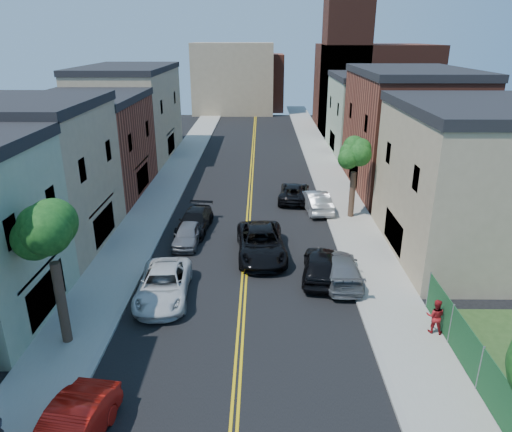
{
  "coord_description": "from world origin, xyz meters",
  "views": [
    {
      "loc": [
        0.94,
        -3.99,
        13.24
      ],
      "look_at": [
        0.64,
        25.13,
        2.0
      ],
      "focal_mm": 32.98,
      "sensor_mm": 36.0,
      "label": 1
    }
  ],
  "objects_px": {
    "grey_car_left": "(188,234)",
    "dark_car_right_far": "(294,192)",
    "grey_car_right": "(340,269)",
    "pedestrian_right": "(435,316)",
    "black_car_right": "(320,265)",
    "black_suv_lane": "(261,243)",
    "white_pickup": "(164,285)",
    "silver_car_right": "(316,201)",
    "black_car_left": "(195,221)"
  },
  "relations": [
    {
      "from": "white_pickup",
      "to": "grey_car_right",
      "type": "xyz_separation_m",
      "value": [
        9.73,
        2.0,
        -0.03
      ]
    },
    {
      "from": "grey_car_left",
      "to": "silver_car_right",
      "type": "distance_m",
      "value": 11.41
    },
    {
      "from": "black_car_left",
      "to": "pedestrian_right",
      "type": "relative_size",
      "value": 2.97
    },
    {
      "from": "grey_car_right",
      "to": "black_suv_lane",
      "type": "distance_m",
      "value": 5.55
    },
    {
      "from": "grey_car_left",
      "to": "pedestrian_right",
      "type": "relative_size",
      "value": 2.41
    },
    {
      "from": "dark_car_right_far",
      "to": "pedestrian_right",
      "type": "relative_size",
      "value": 3.07
    },
    {
      "from": "black_suv_lane",
      "to": "pedestrian_right",
      "type": "bearing_deg",
      "value": -49.89
    },
    {
      "from": "silver_car_right",
      "to": "dark_car_right_far",
      "type": "distance_m",
      "value": 2.97
    },
    {
      "from": "white_pickup",
      "to": "black_suv_lane",
      "type": "distance_m",
      "value": 7.37
    },
    {
      "from": "black_car_left",
      "to": "black_car_right",
      "type": "distance_m",
      "value": 10.83
    },
    {
      "from": "grey_car_left",
      "to": "silver_car_right",
      "type": "bearing_deg",
      "value": 38.57
    },
    {
      "from": "grey_car_left",
      "to": "dark_car_right_far",
      "type": "height_order",
      "value": "dark_car_right_far"
    },
    {
      "from": "black_car_right",
      "to": "grey_car_right",
      "type": "bearing_deg",
      "value": 171.19
    },
    {
      "from": "black_car_left",
      "to": "dark_car_right_far",
      "type": "bearing_deg",
      "value": 46.82
    },
    {
      "from": "grey_car_left",
      "to": "grey_car_right",
      "type": "xyz_separation_m",
      "value": [
        9.46,
        -5.01,
        0.06
      ]
    },
    {
      "from": "grey_car_right",
      "to": "pedestrian_right",
      "type": "bearing_deg",
      "value": 124.87
    },
    {
      "from": "black_car_left",
      "to": "grey_car_right",
      "type": "height_order",
      "value": "grey_car_right"
    },
    {
      "from": "black_suv_lane",
      "to": "silver_car_right",
      "type": "bearing_deg",
      "value": 58.4
    },
    {
      "from": "silver_car_right",
      "to": "pedestrian_right",
      "type": "distance_m",
      "value": 17.18
    },
    {
      "from": "white_pickup",
      "to": "grey_car_left",
      "type": "bearing_deg",
      "value": 84.64
    },
    {
      "from": "dark_car_right_far",
      "to": "grey_car_left",
      "type": "bearing_deg",
      "value": 56.69
    },
    {
      "from": "dark_car_right_far",
      "to": "black_suv_lane",
      "type": "height_order",
      "value": "black_suv_lane"
    },
    {
      "from": "grey_car_left",
      "to": "black_car_left",
      "type": "relative_size",
      "value": 0.81
    },
    {
      "from": "black_car_right",
      "to": "silver_car_right",
      "type": "height_order",
      "value": "black_car_right"
    },
    {
      "from": "white_pickup",
      "to": "silver_car_right",
      "type": "relative_size",
      "value": 1.15
    },
    {
      "from": "black_suv_lane",
      "to": "pedestrian_right",
      "type": "height_order",
      "value": "pedestrian_right"
    },
    {
      "from": "grey_car_left",
      "to": "silver_car_right",
      "type": "height_order",
      "value": "silver_car_right"
    },
    {
      "from": "black_car_right",
      "to": "dark_car_right_far",
      "type": "bearing_deg",
      "value": -80.0
    },
    {
      "from": "black_car_left",
      "to": "grey_car_right",
      "type": "relative_size",
      "value": 0.97
    },
    {
      "from": "black_suv_lane",
      "to": "pedestrian_right",
      "type": "xyz_separation_m",
      "value": [
        8.12,
        -8.39,
        0.12
      ]
    },
    {
      "from": "grey_car_right",
      "to": "black_suv_lane",
      "type": "relative_size",
      "value": 0.82
    },
    {
      "from": "white_pickup",
      "to": "pedestrian_right",
      "type": "height_order",
      "value": "pedestrian_right"
    },
    {
      "from": "pedestrian_right",
      "to": "grey_car_right",
      "type": "bearing_deg",
      "value": -37.99
    },
    {
      "from": "grey_car_right",
      "to": "black_car_right",
      "type": "xyz_separation_m",
      "value": [
        -1.09,
        0.32,
        0.08
      ]
    },
    {
      "from": "grey_car_left",
      "to": "dark_car_right_far",
      "type": "distance_m",
      "value": 11.96
    },
    {
      "from": "grey_car_left",
      "to": "grey_car_right",
      "type": "distance_m",
      "value": 10.7
    },
    {
      "from": "grey_car_right",
      "to": "black_suv_lane",
      "type": "height_order",
      "value": "black_suv_lane"
    },
    {
      "from": "silver_car_right",
      "to": "black_suv_lane",
      "type": "height_order",
      "value": "black_suv_lane"
    },
    {
      "from": "silver_car_right",
      "to": "dark_car_right_far",
      "type": "bearing_deg",
      "value": -65.69
    },
    {
      "from": "grey_car_left",
      "to": "black_suv_lane",
      "type": "bearing_deg",
      "value": -16.66
    },
    {
      "from": "black_car_right",
      "to": "pedestrian_right",
      "type": "distance_m",
      "value": 7.22
    },
    {
      "from": "pedestrian_right",
      "to": "black_car_right",
      "type": "bearing_deg",
      "value": -32.33
    },
    {
      "from": "black_suv_lane",
      "to": "pedestrian_right",
      "type": "distance_m",
      "value": 11.67
    },
    {
      "from": "black_car_left",
      "to": "grey_car_left",
      "type": "bearing_deg",
      "value": -88.45
    },
    {
      "from": "grey_car_right",
      "to": "silver_car_right",
      "type": "bearing_deg",
      "value": -89.31
    },
    {
      "from": "white_pickup",
      "to": "grey_car_right",
      "type": "bearing_deg",
      "value": 8.47
    },
    {
      "from": "white_pickup",
      "to": "black_car_right",
      "type": "relative_size",
      "value": 1.15
    },
    {
      "from": "grey_car_left",
      "to": "black_car_right",
      "type": "relative_size",
      "value": 0.83
    },
    {
      "from": "black_car_left",
      "to": "black_suv_lane",
      "type": "xyz_separation_m",
      "value": [
        4.78,
        -4.17,
        0.15
      ]
    },
    {
      "from": "grey_car_right",
      "to": "black_car_left",
      "type": "bearing_deg",
      "value": -38.41
    }
  ]
}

